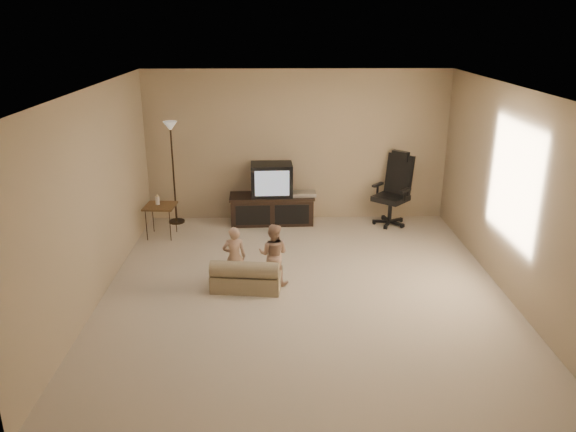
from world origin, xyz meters
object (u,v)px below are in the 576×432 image
floor_lamp (172,150)px  child_sofa (246,277)px  toddler_right (273,254)px  tv_stand (272,199)px  office_chair (393,199)px  side_table (160,206)px  toddler_left (234,257)px

floor_lamp → child_sofa: bearing=-62.7°
toddler_right → floor_lamp: bearing=-41.1°
tv_stand → office_chair: size_ratio=1.19×
tv_stand → side_table: 1.84m
side_table → toddler_right: size_ratio=0.86×
tv_stand → side_table: (-1.74, -0.59, 0.07)m
side_table → floor_lamp: floor_lamp is taller
toddler_left → child_sofa: bearing=142.7°
floor_lamp → toddler_right: floor_lamp is taller
side_table → child_sofa: bearing=-52.9°
floor_lamp → toddler_right: (1.64, -2.35, -0.84)m
tv_stand → floor_lamp: 1.81m
office_chair → side_table: bearing=-130.1°
tv_stand → toddler_right: tv_stand is taller
child_sofa → toddler_right: (0.34, 0.17, 0.23)m
side_table → floor_lamp: (0.13, 0.63, 0.75)m
toddler_left → toddler_right: bearing=-177.5°
office_chair → floor_lamp: (-3.61, 0.13, 0.81)m
floor_lamp → toddler_right: bearing=-55.0°
toddler_left → toddler_right: (0.49, 0.09, -0.00)m
side_table → child_sofa: 2.38m
toddler_left → tv_stand: bearing=-108.8°
side_table → floor_lamp: bearing=78.8°
office_chair → toddler_left: office_chair is taller
tv_stand → side_table: bearing=-163.5°
tv_stand → side_table: tv_stand is taller
toddler_right → toddler_left: bearing=24.2°
tv_stand → floor_lamp: floor_lamp is taller
tv_stand → toddler_left: bearing=-103.2°
office_chair → toddler_right: 2.97m
toddler_left → side_table: bearing=-62.5°
tv_stand → toddler_right: 2.30m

